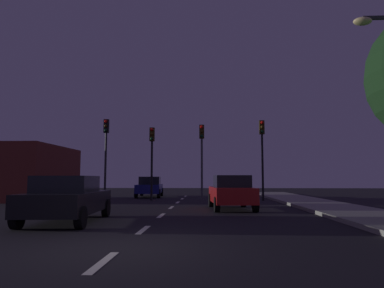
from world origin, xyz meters
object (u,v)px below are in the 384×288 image
object	(u,v)px
traffic_signal_center_right	(202,147)
traffic_signal_far_right	(262,144)
car_adjacent_lane	(68,198)
traffic_signal_center_left	(152,149)
traffic_signal_far_left	(106,144)
car_oncoming_far	(150,187)
car_stopped_ahead	(231,192)

from	to	relation	value
traffic_signal_center_right	traffic_signal_far_right	size ratio (longest dim) A/B	0.95
car_adjacent_lane	traffic_signal_center_right	bearing A→B (deg)	70.27
traffic_signal_center_left	traffic_signal_far_right	xyz separation A→B (m)	(7.17, 0.00, 0.27)
traffic_signal_far_left	car_adjacent_lane	world-z (taller)	traffic_signal_far_left
car_oncoming_far	traffic_signal_far_right	bearing A→B (deg)	-29.51
traffic_signal_far_right	car_stopped_ahead	world-z (taller)	traffic_signal_far_right
traffic_signal_far_right	car_stopped_ahead	bearing A→B (deg)	-110.67
traffic_signal_center_right	car_adjacent_lane	bearing A→B (deg)	-109.73
traffic_signal_far_right	car_oncoming_far	distance (m)	9.63
traffic_signal_center_left	car_stopped_ahead	distance (m)	8.44
traffic_signal_center_right	car_oncoming_far	distance (m)	6.67
traffic_signal_far_right	traffic_signal_center_left	bearing A→B (deg)	-179.99
traffic_signal_far_right	car_adjacent_lane	bearing A→B (deg)	-124.82
car_adjacent_lane	car_oncoming_far	world-z (taller)	car_oncoming_far
traffic_signal_far_right	car_stopped_ahead	size ratio (longest dim) A/B	1.26
traffic_signal_far_left	traffic_signal_center_right	distance (m)	6.33
traffic_signal_center_right	car_adjacent_lane	world-z (taller)	traffic_signal_center_right
car_stopped_ahead	traffic_signal_center_right	bearing A→B (deg)	102.48
traffic_signal_center_left	car_stopped_ahead	size ratio (longest dim) A/B	1.15
car_oncoming_far	car_adjacent_lane	bearing A→B (deg)	-90.20
traffic_signal_center_left	traffic_signal_center_right	bearing A→B (deg)	0.01
car_stopped_ahead	car_oncoming_far	world-z (taller)	car_oncoming_far
car_stopped_ahead	car_adjacent_lane	size ratio (longest dim) A/B	0.91
car_stopped_ahead	car_adjacent_lane	distance (m)	7.56
car_adjacent_lane	car_stopped_ahead	bearing A→B (deg)	42.16
traffic_signal_far_left	car_stopped_ahead	distance (m)	10.55
traffic_signal_center_left	car_adjacent_lane	world-z (taller)	traffic_signal_center_left
traffic_signal_far_left	traffic_signal_center_left	size ratio (longest dim) A/B	1.12
traffic_signal_center_left	traffic_signal_far_right	world-z (taller)	traffic_signal_far_right
traffic_signal_center_left	traffic_signal_center_right	xyz separation A→B (m)	(3.27, 0.00, 0.10)
traffic_signal_far_left	traffic_signal_center_left	distance (m)	3.08
traffic_signal_center_right	car_stopped_ahead	distance (m)	7.19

